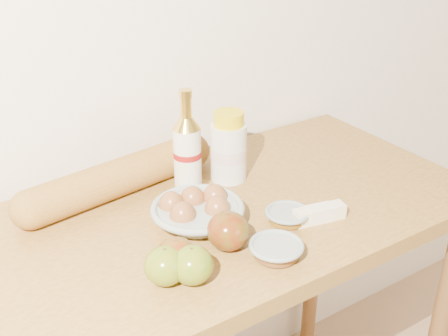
{
  "coord_description": "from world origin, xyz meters",
  "views": [
    {
      "loc": [
        -0.56,
        0.28,
        1.55
      ],
      "look_at": [
        0.0,
        1.15,
        1.02
      ],
      "focal_mm": 45.0,
      "sensor_mm": 36.0,
      "label": 1
    }
  ],
  "objects_px": {
    "baguette": "(119,177)",
    "egg_bowl": "(197,211)",
    "table": "(217,257)",
    "bourbon_bottle": "(187,155)",
    "cream_bottle": "(228,148)"
  },
  "relations": [
    {
      "from": "table",
      "to": "egg_bowl",
      "type": "bearing_deg",
      "value": -163.67
    },
    {
      "from": "table",
      "to": "bourbon_bottle",
      "type": "bearing_deg",
      "value": 99.68
    },
    {
      "from": "table",
      "to": "baguette",
      "type": "bearing_deg",
      "value": 127.57
    },
    {
      "from": "bourbon_bottle",
      "to": "cream_bottle",
      "type": "height_order",
      "value": "bourbon_bottle"
    },
    {
      "from": "cream_bottle",
      "to": "egg_bowl",
      "type": "distance_m",
      "value": 0.22
    },
    {
      "from": "table",
      "to": "baguette",
      "type": "height_order",
      "value": "baguette"
    },
    {
      "from": "bourbon_bottle",
      "to": "egg_bowl",
      "type": "height_order",
      "value": "bourbon_bottle"
    },
    {
      "from": "table",
      "to": "baguette",
      "type": "relative_size",
      "value": 2.29
    },
    {
      "from": "cream_bottle",
      "to": "egg_bowl",
      "type": "xyz_separation_m",
      "value": [
        -0.17,
        -0.13,
        -0.05
      ]
    },
    {
      "from": "egg_bowl",
      "to": "baguette",
      "type": "height_order",
      "value": "baguette"
    },
    {
      "from": "cream_bottle",
      "to": "baguette",
      "type": "xyz_separation_m",
      "value": [
        -0.25,
        0.07,
        -0.04
      ]
    },
    {
      "from": "baguette",
      "to": "egg_bowl",
      "type": "bearing_deg",
      "value": -75.98
    },
    {
      "from": "table",
      "to": "egg_bowl",
      "type": "xyz_separation_m",
      "value": [
        -0.06,
        -0.02,
        0.15
      ]
    },
    {
      "from": "bourbon_bottle",
      "to": "table",
      "type": "bearing_deg",
      "value": -81.58
    },
    {
      "from": "table",
      "to": "cream_bottle",
      "type": "distance_m",
      "value": 0.26
    }
  ]
}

